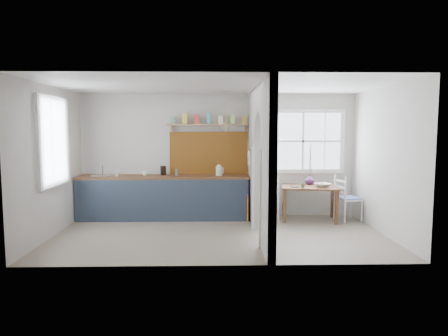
{
  "coord_description": "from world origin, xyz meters",
  "views": [
    {
      "loc": [
        -0.08,
        -6.89,
        1.86
      ],
      "look_at": [
        0.09,
        0.56,
        1.13
      ],
      "focal_mm": 32.0,
      "sensor_mm": 36.0,
      "label": 1
    }
  ],
  "objects_px": {
    "kettle": "(219,170)",
    "dining_table": "(309,203)",
    "chair_right": "(348,198)",
    "vase": "(309,179)",
    "chair_left": "(267,198)"
  },
  "relations": [
    {
      "from": "chair_right",
      "to": "kettle",
      "type": "relative_size",
      "value": 4.22
    },
    {
      "from": "dining_table",
      "to": "kettle",
      "type": "height_order",
      "value": "kettle"
    },
    {
      "from": "vase",
      "to": "dining_table",
      "type": "bearing_deg",
      "value": -102.51
    },
    {
      "from": "dining_table",
      "to": "vase",
      "type": "distance_m",
      "value": 0.53
    },
    {
      "from": "kettle",
      "to": "vase",
      "type": "distance_m",
      "value": 1.91
    },
    {
      "from": "chair_right",
      "to": "vase",
      "type": "xyz_separation_m",
      "value": [
        -0.73,
        0.3,
        0.34
      ]
    },
    {
      "from": "dining_table",
      "to": "kettle",
      "type": "xyz_separation_m",
      "value": [
        -1.84,
        0.22,
        0.66
      ]
    },
    {
      "from": "kettle",
      "to": "vase",
      "type": "relative_size",
      "value": 1.05
    },
    {
      "from": "chair_right",
      "to": "vase",
      "type": "relative_size",
      "value": 4.42
    },
    {
      "from": "kettle",
      "to": "vase",
      "type": "xyz_separation_m",
      "value": [
        1.9,
        0.04,
        -0.2
      ]
    },
    {
      "from": "vase",
      "to": "chair_right",
      "type": "bearing_deg",
      "value": -22.23
    },
    {
      "from": "chair_left",
      "to": "vase",
      "type": "xyz_separation_m",
      "value": [
        0.92,
        0.28,
        0.34
      ]
    },
    {
      "from": "kettle",
      "to": "chair_right",
      "type": "bearing_deg",
      "value": -9.93
    },
    {
      "from": "chair_left",
      "to": "vase",
      "type": "bearing_deg",
      "value": 104.18
    },
    {
      "from": "kettle",
      "to": "dining_table",
      "type": "bearing_deg",
      "value": -11.1
    }
  ]
}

